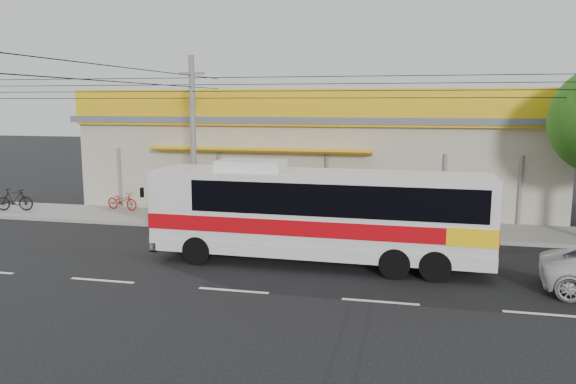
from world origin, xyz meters
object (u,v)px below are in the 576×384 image
motorbike_red (122,201)px  coach_bus (323,210)px  motorbike_dark (14,200)px  utility_pole (192,87)px

motorbike_red → coach_bus: bearing=-110.7°
motorbike_red → motorbike_dark: motorbike_dark is taller
motorbike_dark → coach_bus: bearing=-120.4°
motorbike_dark → utility_pole: 10.84m
motorbike_red → motorbike_dark: 4.94m
motorbike_red → motorbike_dark: (-4.77, -1.31, 0.09)m
motorbike_dark → utility_pole: (9.50, -1.36, 5.05)m
utility_pole → motorbike_dark: bearing=171.8°
motorbike_dark → motorbike_red: bearing=-87.2°
coach_bus → motorbike_dark: bearing=163.1°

